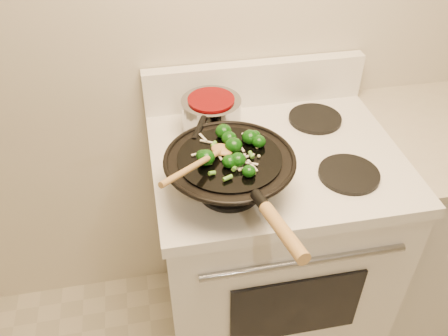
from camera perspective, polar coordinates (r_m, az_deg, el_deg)
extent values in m
cube|color=white|center=(1.83, 5.22, -10.11)|extent=(0.76, 0.64, 0.88)
cube|color=white|center=(1.51, 6.23, 1.28)|extent=(0.78, 0.66, 0.04)
cube|color=white|center=(1.70, 3.70, 10.14)|extent=(0.78, 0.05, 0.16)
cylinder|color=#94969D|center=(1.37, 9.65, -11.13)|extent=(0.60, 0.02, 0.02)
cube|color=black|center=(1.56, 8.65, -16.38)|extent=(0.42, 0.01, 0.28)
cylinder|color=black|center=(1.35, 0.65, -2.58)|extent=(0.18, 0.18, 0.01)
cylinder|color=black|center=(1.44, 14.79, -0.70)|extent=(0.18, 0.18, 0.01)
cylinder|color=black|center=(1.58, -1.49, 4.61)|extent=(0.18, 0.18, 0.01)
cylinder|color=black|center=(1.66, 10.90, 5.86)|extent=(0.18, 0.18, 0.01)
torus|color=black|center=(1.28, 0.68, 1.08)|extent=(0.36, 0.36, 0.01)
cylinder|color=black|center=(1.27, 0.68, 1.18)|extent=(0.28, 0.28, 0.01)
cylinder|color=black|center=(1.12, 4.38, -3.90)|extent=(0.04, 0.06, 0.04)
cylinder|color=#A87C41|center=(1.03, 7.15, -7.59)|extent=(0.06, 0.19, 0.06)
ellipsoid|color=#0B3908|center=(1.28, 1.16, 2.75)|extent=(0.05, 0.05, 0.04)
cylinder|color=#53822F|center=(1.29, 1.78, 2.35)|extent=(0.02, 0.02, 0.01)
ellipsoid|color=#0B3908|center=(1.32, 3.15, 3.74)|extent=(0.05, 0.05, 0.04)
ellipsoid|color=#0B3908|center=(1.24, -2.19, 1.27)|extent=(0.05, 0.05, 0.04)
ellipsoid|color=#0B3908|center=(1.33, 3.70, 3.90)|extent=(0.03, 0.03, 0.03)
cylinder|color=#53822F|center=(1.34, 4.12, 3.68)|extent=(0.02, 0.02, 0.01)
ellipsoid|color=#0B3908|center=(1.34, -0.06, 4.44)|extent=(0.05, 0.05, 0.04)
ellipsoid|color=#0B3908|center=(1.31, 0.61, 3.62)|extent=(0.04, 0.04, 0.04)
ellipsoid|color=#0B3908|center=(1.30, 0.98, 3.13)|extent=(0.04, 0.04, 0.03)
cylinder|color=#53822F|center=(1.31, 1.44, 2.88)|extent=(0.02, 0.02, 0.02)
ellipsoid|color=#0B3908|center=(1.24, 1.67, 1.01)|extent=(0.04, 0.04, 0.04)
ellipsoid|color=#0B3908|center=(1.26, -2.62, 1.52)|extent=(0.04, 0.04, 0.03)
ellipsoid|color=#0B3908|center=(1.21, 3.01, -0.38)|extent=(0.04, 0.04, 0.03)
cylinder|color=#53822F|center=(1.21, 3.49, -0.62)|extent=(0.02, 0.02, 0.01)
ellipsoid|color=#0B3908|center=(1.32, 4.19, 3.38)|extent=(0.03, 0.03, 0.03)
ellipsoid|color=#0B3908|center=(1.31, 4.20, 3.20)|extent=(0.04, 0.04, 0.03)
ellipsoid|color=#0B3908|center=(1.23, 0.65, 0.80)|extent=(0.04, 0.04, 0.03)
cylinder|color=#53822F|center=(1.24, 1.19, 0.50)|extent=(0.02, 0.02, 0.02)
cube|color=beige|center=(1.24, 3.43, 0.29)|extent=(0.02, 0.05, 0.00)
cube|color=beige|center=(1.28, -2.87, 1.80)|extent=(0.05, 0.02, 0.00)
cube|color=beige|center=(1.35, 2.81, 3.86)|extent=(0.03, 0.03, 0.00)
cube|color=beige|center=(1.27, 2.69, 1.36)|extent=(0.05, 0.02, 0.00)
cube|color=beige|center=(1.26, 2.50, 1.14)|extent=(0.02, 0.04, 0.00)
cube|color=beige|center=(1.27, -0.64, 1.50)|extent=(0.02, 0.04, 0.00)
cube|color=beige|center=(1.32, -2.10, 3.19)|extent=(0.04, 0.02, 0.00)
cube|color=beige|center=(1.23, 2.20, 0.00)|extent=(0.04, 0.01, 0.00)
cube|color=beige|center=(1.30, 2.09, 2.46)|extent=(0.01, 0.04, 0.00)
cube|color=beige|center=(1.34, -2.49, 3.63)|extent=(0.02, 0.04, 0.00)
cube|color=beige|center=(1.25, 3.30, 0.54)|extent=(0.04, 0.02, 0.00)
cylinder|color=#51932F|center=(1.33, 2.60, 3.75)|extent=(0.02, 0.02, 0.02)
cylinder|color=#51932F|center=(1.31, -1.24, 2.86)|extent=(0.02, 0.02, 0.02)
cylinder|color=#51932F|center=(1.27, 3.29, 1.60)|extent=(0.01, 0.02, 0.01)
cylinder|color=#51932F|center=(1.21, -1.47, -0.61)|extent=(0.03, 0.01, 0.02)
cylinder|color=#51932F|center=(1.19, 0.44, -1.21)|extent=(0.01, 0.02, 0.01)
cylinder|color=#51932F|center=(1.24, -1.94, 0.60)|extent=(0.02, 0.02, 0.01)
cylinder|color=#51932F|center=(1.22, 1.26, 0.00)|extent=(0.01, 0.03, 0.02)
sphere|color=beige|center=(1.29, -0.37, 2.27)|extent=(0.01, 0.01, 0.01)
sphere|color=beige|center=(1.23, 1.91, -0.23)|extent=(0.01, 0.01, 0.01)
sphere|color=beige|center=(1.27, 4.21, 1.43)|extent=(0.01, 0.01, 0.01)
sphere|color=beige|center=(1.30, 3.99, 2.49)|extent=(0.01, 0.01, 0.01)
ellipsoid|color=#A87C41|center=(1.28, -0.23, 2.22)|extent=(0.08, 0.08, 0.02)
cylinder|color=#A87C41|center=(1.18, -3.67, 0.20)|extent=(0.19, 0.20, 0.08)
cylinder|color=#94969D|center=(1.54, -1.53, 6.46)|extent=(0.19, 0.19, 0.11)
cylinder|color=#640406|center=(1.51, -1.57, 8.25)|extent=(0.15, 0.15, 0.01)
cylinder|color=black|center=(1.39, -3.00, 4.70)|extent=(0.06, 0.12, 0.02)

